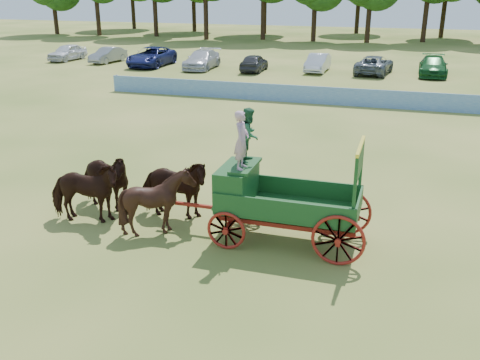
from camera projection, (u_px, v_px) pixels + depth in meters
The scene contains 8 objects.
ground at pixel (224, 225), 16.06m from camera, with size 160.00×160.00×0.00m, color #AB9B4D.
horse_lead_left at pixel (84, 192), 15.93m from camera, with size 1.04×2.29×1.94m, color black.
horse_lead_right at pixel (104, 180), 16.91m from camera, with size 1.04×2.29×1.94m, color black.
horse_wheel_left at pixel (158, 202), 15.26m from camera, with size 1.57×1.76×1.94m, color black.
horse_wheel_right at pixel (173, 188), 16.24m from camera, with size 1.04×2.29×1.94m, color black.
farm_dray at pixel (263, 184), 14.72m from camera, with size 5.99×2.00×3.73m.
sponsor_banner at pixel (305, 94), 32.28m from camera, with size 26.00×0.08×1.05m, color #1F5DAC.
parked_cars at pixel (346, 65), 42.63m from camera, with size 54.68×7.48×1.63m.
Camera 1 is at (4.79, -13.80, 6.82)m, focal length 40.00 mm.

